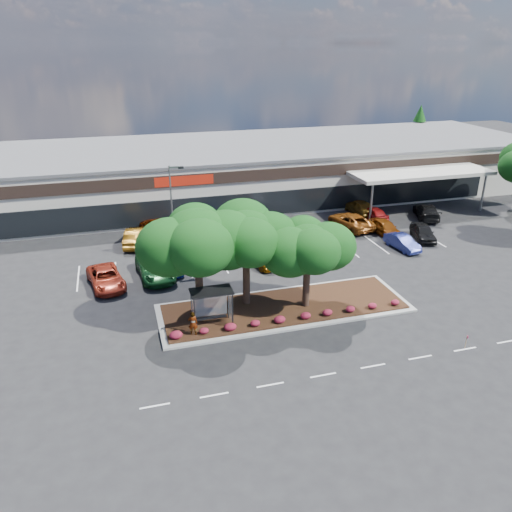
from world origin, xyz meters
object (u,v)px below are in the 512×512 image
object	(u,v)px
car_0	(106,278)
car_1	(155,268)
survey_stake	(467,340)
light_pole	(174,221)

from	to	relation	value
car_0	car_1	distance (m)	3.95
car_0	survey_stake	bearing A→B (deg)	-45.99
survey_stake	car_1	xyz separation A→B (m)	(-17.65, 15.91, 0.21)
survey_stake	car_0	xyz separation A→B (m)	(-21.55, 15.22, 0.13)
light_pole	car_1	xyz separation A→B (m)	(-2.09, -2.80, -2.92)
light_pole	car_0	size ratio (longest dim) A/B	1.65
light_pole	car_0	distance (m)	7.55
car_0	car_1	xyz separation A→B (m)	(3.89, 0.69, 0.08)
light_pole	survey_stake	bearing A→B (deg)	-50.24
light_pole	car_0	bearing A→B (deg)	-149.69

